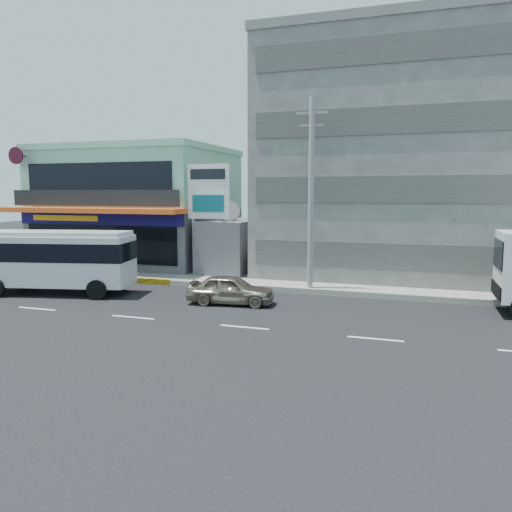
{
  "coord_description": "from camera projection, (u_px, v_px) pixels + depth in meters",
  "views": [
    {
      "loc": [
        11.38,
        -17.88,
        5.24
      ],
      "look_at": [
        3.91,
        4.73,
        2.2
      ],
      "focal_mm": 35.0,
      "sensor_mm": 36.0,
      "label": 1
    }
  ],
  "objects": [
    {
      "name": "sidewalk",
      "position": [
        300.0,
        282.0,
        28.42
      ],
      "size": [
        70.0,
        5.0,
        0.3
      ],
      "primitive_type": "cube",
      "color": "gray",
      "rests_on": "ground"
    },
    {
      "name": "billboard",
      "position": [
        209.0,
        198.0,
        29.25
      ],
      "size": [
        2.6,
        0.18,
        6.9
      ],
      "color": "gray",
      "rests_on": "ground"
    },
    {
      "name": "motorcycle_rider",
      "position": [
        12.0,
        265.0,
        31.36
      ],
      "size": [
        1.84,
        1.16,
        2.23
      ],
      "color": "#5D170D",
      "rests_on": "ground"
    },
    {
      "name": "concrete_building",
      "position": [
        400.0,
        164.0,
        31.18
      ],
      "size": [
        16.0,
        12.0,
        14.0
      ],
      "primitive_type": "cube",
      "color": "gray",
      "rests_on": "ground"
    },
    {
      "name": "minibus",
      "position": [
        56.0,
        257.0,
        25.76
      ],
      "size": [
        8.13,
        4.09,
        3.26
      ],
      "color": "silver",
      "rests_on": "ground"
    },
    {
      "name": "satellite_dish",
      "position": [
        228.0,
        219.0,
        30.96
      ],
      "size": [
        1.5,
        1.5,
        0.15
      ],
      "primitive_type": "cylinder",
      "color": "slate",
      "rests_on": "gap_structure"
    },
    {
      "name": "ground",
      "position": [
        133.0,
        317.0,
        21.05
      ],
      "size": [
        120.0,
        120.0,
        0.0
      ],
      "primitive_type": "plane",
      "color": "black",
      "rests_on": "ground"
    },
    {
      "name": "utility_pole_near",
      "position": [
        311.0,
        194.0,
        25.5
      ],
      "size": [
        1.6,
        0.3,
        10.0
      ],
      "color": "#999993",
      "rests_on": "ground"
    },
    {
      "name": "gap_structure",
      "position": [
        234.0,
        247.0,
        32.13
      ],
      "size": [
        3.0,
        6.0,
        3.5
      ],
      "primitive_type": "cube",
      "color": "#46464B",
      "rests_on": "ground"
    },
    {
      "name": "sedan",
      "position": [
        231.0,
        289.0,
        23.51
      ],
      "size": [
        4.27,
        2.11,
        1.4
      ],
      "primitive_type": "imported",
      "rotation": [
        0.0,
        0.0,
        1.69
      ],
      "color": "gray",
      "rests_on": "ground"
    },
    {
      "name": "shop_building",
      "position": [
        140.0,
        210.0,
        36.17
      ],
      "size": [
        12.4,
        11.7,
        8.0
      ],
      "color": "#46464B",
      "rests_on": "ground"
    }
  ]
}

